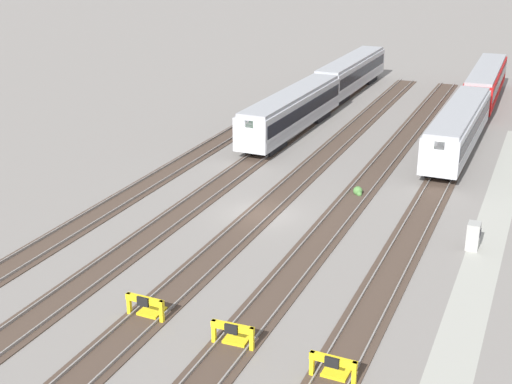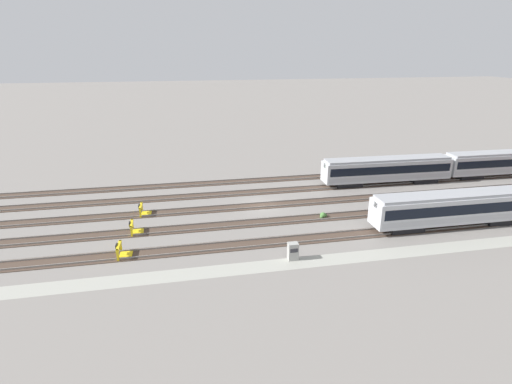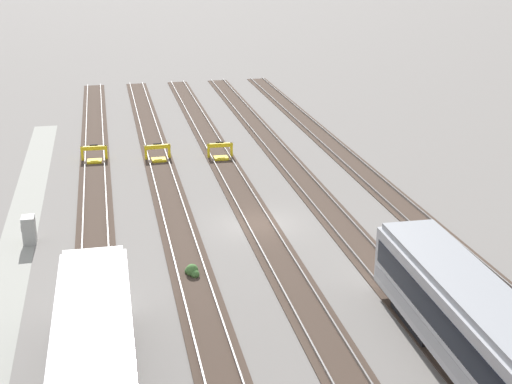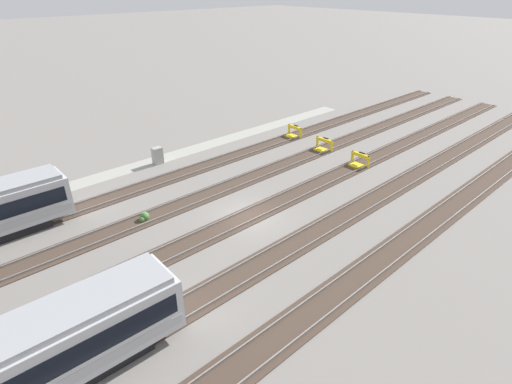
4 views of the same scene
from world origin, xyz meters
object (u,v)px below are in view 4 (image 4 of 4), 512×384
bumper_stop_nearest_track (293,132)px  bumper_stop_near_inner_track (323,145)px  electrical_cabinet (158,155)px  weed_clump (144,217)px  bumper_stop_middle_track (358,161)px

bumper_stop_nearest_track → bumper_stop_near_inner_track: size_ratio=1.00×
electrical_cabinet → weed_clump: 10.30m
bumper_stop_near_inner_track → bumper_stop_middle_track: size_ratio=1.00×
bumper_stop_nearest_track → weed_clump: size_ratio=2.18×
weed_clump → bumper_stop_middle_track: bearing=166.4°
bumper_stop_middle_track → bumper_stop_near_inner_track: bearing=-96.7°
electrical_cabinet → bumper_stop_near_inner_track: bearing=149.7°
bumper_stop_nearest_track → electrical_cabinet: 15.44m
bumper_stop_near_inner_track → weed_clump: size_ratio=2.18×
bumper_stop_middle_track → electrical_cabinet: 19.04m
bumper_stop_nearest_track → weed_clump: (20.97, 4.82, -0.27)m
bumper_stop_nearest_track → electrical_cabinet: size_ratio=1.25×
bumper_stop_middle_track → weed_clump: bearing=-13.6°
electrical_cabinet → bumper_stop_middle_track: bearing=136.3°
electrical_cabinet → weed_clump: electrical_cabinet is taller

